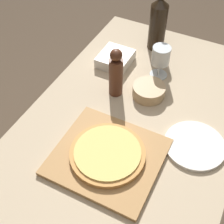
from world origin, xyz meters
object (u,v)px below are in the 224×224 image
object	(u,v)px
wine_glass	(161,57)
pizza	(108,153)
pepper_mill	(116,74)
small_bowl	(148,91)
wine_bottle	(158,23)

from	to	relation	value
wine_glass	pizza	bearing A→B (deg)	-89.92
pepper_mill	small_bowl	distance (m)	0.16
pizza	wine_bottle	size ratio (longest dim) A/B	0.83
wine_bottle	wine_glass	distance (m)	0.22
wine_bottle	small_bowl	xyz separation A→B (m)	(0.10, -0.34, -0.11)
wine_bottle	small_bowl	bearing A→B (deg)	-73.76
pepper_mill	wine_bottle	bearing A→B (deg)	85.40
pepper_mill	wine_glass	distance (m)	0.23
pepper_mill	wine_glass	world-z (taller)	pepper_mill
wine_bottle	small_bowl	world-z (taller)	wine_bottle
pizza	wine_glass	xyz separation A→B (m)	(-0.00, 0.50, 0.07)
wine_bottle	pepper_mill	bearing A→B (deg)	-94.60
pepper_mill	small_bowl	xyz separation A→B (m)	(0.13, 0.05, -0.08)
pizza	pepper_mill	world-z (taller)	pepper_mill
wine_bottle	pepper_mill	distance (m)	0.39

